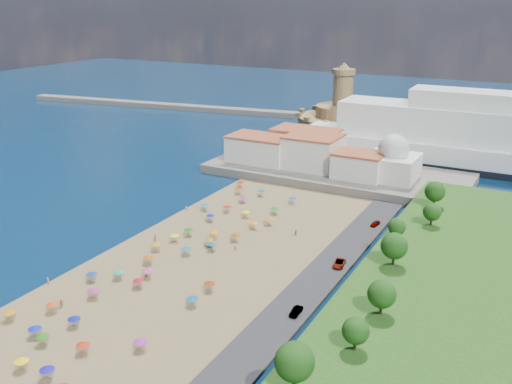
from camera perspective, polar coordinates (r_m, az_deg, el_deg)
The scene contains 11 objects.
ground at distance 144.79m, azimuth -6.11°, elevation -5.59°, with size 700.00×700.00×0.00m, color #071938.
terrace at distance 201.24m, azimuth 8.00°, elevation 1.89°, with size 90.00×36.00×3.00m, color #59544C.
jetty at distance 240.42m, azimuth 6.03°, elevation 4.70°, with size 18.00×70.00×2.40m, color #59544C.
breakwater at distance 325.61m, azimuth -7.12°, elevation 8.42°, with size 200.00×7.00×2.60m, color #59544C.
waterfront_buildings at distance 204.71m, azimuth 4.72°, elevation 4.16°, with size 57.00×29.00×11.00m.
domed_building at distance 191.68m, azimuth 13.49°, elevation 3.01°, with size 16.00×16.00×15.00m.
fortress at distance 266.57m, azimuth 8.56°, elevation 7.21°, with size 40.00×40.00×32.40m.
beach_parasols at distance 134.96m, azimuth -9.31°, elevation -6.63°, with size 32.37×116.72×2.20m.
beachgoers at distance 139.80m, azimuth -9.40°, elevation -6.16°, with size 38.19×79.22×1.90m.
parked_cars at distance 134.61m, azimuth 8.38°, elevation -7.02°, with size 2.97×56.17×1.39m.
hillside_trees at distance 114.97m, azimuth 12.32°, elevation -7.20°, with size 14.62×106.68×7.49m.
Camera 1 is at (75.48, -108.15, 59.76)m, focal length 40.00 mm.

